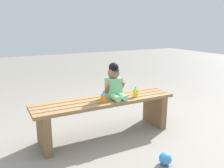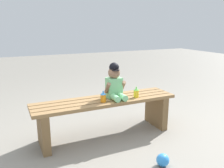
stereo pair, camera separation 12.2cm
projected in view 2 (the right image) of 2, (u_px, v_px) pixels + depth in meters
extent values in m
plane|color=gray|center=(106.00, 135.00, 2.75)|extent=(16.00, 16.00, 0.00)
cube|color=olive|center=(111.00, 105.00, 2.51)|extent=(1.64, 0.09, 0.04)
cube|color=olive|center=(107.00, 102.00, 2.60)|extent=(1.64, 0.09, 0.04)
cube|color=olive|center=(104.00, 99.00, 2.69)|extent=(1.64, 0.09, 0.04)
cube|color=olive|center=(100.00, 97.00, 2.78)|extent=(1.64, 0.09, 0.04)
cube|color=brown|center=(43.00, 130.00, 2.42)|extent=(0.08, 0.39, 0.41)
cube|color=brown|center=(156.00, 110.00, 2.99)|extent=(0.08, 0.39, 0.41)
cube|color=#7FCC8C|center=(114.00, 88.00, 2.68)|extent=(0.17, 0.12, 0.23)
sphere|color=#8C664C|center=(114.00, 73.00, 2.64)|extent=(0.14, 0.14, 0.14)
cylinder|color=black|center=(115.00, 70.00, 2.60)|extent=(0.09, 0.09, 0.01)
sphere|color=black|center=(114.00, 67.00, 2.62)|extent=(0.11, 0.11, 0.11)
cylinder|color=#85D693|center=(115.00, 98.00, 2.58)|extent=(0.07, 0.16, 0.07)
cylinder|color=#85D693|center=(122.00, 97.00, 2.61)|extent=(0.07, 0.16, 0.07)
cylinder|color=#8C664C|center=(108.00, 88.00, 2.61)|extent=(0.04, 0.12, 0.14)
cylinder|color=#8C664C|center=(123.00, 86.00, 2.69)|extent=(0.04, 0.12, 0.14)
cylinder|color=orange|center=(103.00, 98.00, 2.53)|extent=(0.06, 0.06, 0.08)
cone|color=#338CE5|center=(103.00, 93.00, 2.52)|extent=(0.06, 0.06, 0.03)
cylinder|color=#338CE5|center=(103.00, 92.00, 2.52)|extent=(0.01, 0.01, 0.02)
cylinder|color=yellow|center=(136.00, 94.00, 2.70)|extent=(0.06, 0.06, 0.08)
cone|color=#66CC4C|center=(136.00, 89.00, 2.69)|extent=(0.06, 0.06, 0.03)
cylinder|color=#66CC4C|center=(136.00, 88.00, 2.68)|extent=(0.01, 0.01, 0.02)
sphere|color=#338CE5|center=(163.00, 160.00, 2.14)|extent=(0.12, 0.12, 0.12)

